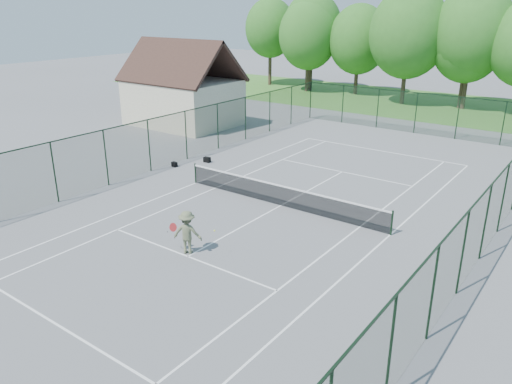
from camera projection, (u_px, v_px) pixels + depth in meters
ground at (281, 206)px, 23.83m from camera, size 140.00×140.00×0.00m
grass_far at (459, 108)px, 46.47m from camera, size 80.00×16.00×0.01m
court_lines at (281, 206)px, 23.83m from camera, size 11.05×23.85×0.01m
tennis_net at (281, 194)px, 23.63m from camera, size 11.08×0.08×1.10m
fence_enclosure at (281, 175)px, 23.28m from camera, size 18.05×36.05×3.02m
utility_building at (182, 85)px, 39.15m from camera, size 8.60×6.27×6.63m
tree_line_far at (469, 41)px, 44.37m from camera, size 39.40×6.40×9.70m
sports_bag_a at (174, 164)px, 29.53m from camera, size 0.38×0.26×0.29m
sports_bag_b at (207, 160)px, 30.36m from camera, size 0.44×0.30×0.32m
tennis_player at (187, 232)px, 19.00m from camera, size 1.93×1.05×1.73m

